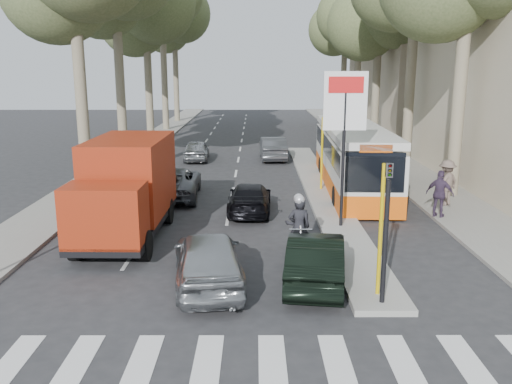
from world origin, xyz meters
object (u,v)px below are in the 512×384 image
silver_hatchback (208,258)px  city_bus (353,156)px  dark_hatchback (316,258)px  red_truck (127,187)px  motorcycle (299,227)px

silver_hatchback → city_bus: size_ratio=0.38×
silver_hatchback → dark_hatchback: silver_hatchback is taller
dark_hatchback → red_truck: red_truck is taller
city_bus → motorcycle: (-3.30, -9.37, -0.70)m
dark_hatchback → motorcycle: bearing=-74.6°
silver_hatchback → motorcycle: bearing=-145.5°
silver_hatchback → city_bus: (5.90, 11.75, 0.86)m
red_truck → city_bus: red_truck is taller
silver_hatchback → dark_hatchback: (2.90, 0.18, -0.06)m
red_truck → motorcycle: 6.05m
city_bus → motorcycle: size_ratio=4.99×
dark_hatchback → motorcycle: 2.23m
city_bus → red_truck: bearing=-138.1°
silver_hatchback → red_truck: bearing=-61.7°
silver_hatchback → red_truck: red_truck is taller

